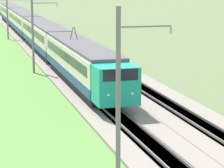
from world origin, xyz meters
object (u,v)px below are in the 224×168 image
Objects in this scene: catenary_mast_near at (120,95)px; catenary_mast_mid at (33,33)px; passenger_train at (32,27)px; catenary_mast_far at (8,11)px.

catenary_mast_near is 1.04× the size of catenary_mast_mid.
catenary_mast_near is at bearing 180.00° from catenary_mast_mid.
catenary_mast_near is at bearing -3.23° from passenger_train.
catenary_mast_far reaches higher than catenary_mast_near.
catenary_mast_near is 28.80m from catenary_mast_mid.
catenary_mast_far is at bearing 0.01° from catenary_mast_mid.
catenary_mast_far reaches higher than catenary_mast_mid.
catenary_mast_mid is 0.93× the size of catenary_mast_far.
passenger_train is at bearing -6.99° from catenary_mast_mid.
catenary_mast_mid is (28.80, -0.00, -0.16)m from catenary_mast_near.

